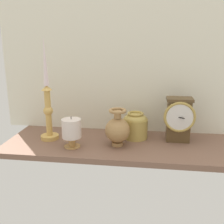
{
  "coord_description": "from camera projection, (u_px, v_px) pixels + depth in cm",
  "views": [
    {
      "loc": [
        12.0,
        -109.13,
        44.28
      ],
      "look_at": [
        -2.77,
        0.0,
        14.0
      ],
      "focal_mm": 42.47,
      "sensor_mm": 36.0,
      "label": 1
    }
  ],
  "objects": [
    {
      "name": "ground_plane",
      "position": [
        118.0,
        145.0,
        1.18
      ],
      "size": [
        100.0,
        36.0,
        2.4
      ],
      "primitive_type": "cube",
      "color": "brown"
    },
    {
      "name": "back_wall",
      "position": [
        123.0,
        65.0,
        1.27
      ],
      "size": [
        120.0,
        2.0,
        65.0
      ],
      "primitive_type": "cube",
      "color": "silver",
      "rests_on": "ground_plane"
    },
    {
      "name": "mantel_clock",
      "position": [
        179.0,
        119.0,
        1.17
      ],
      "size": [
        13.66,
        9.75,
        19.71
      ],
      "color": "brown",
      "rests_on": "ground_plane"
    },
    {
      "name": "candlestick_tall_left",
      "position": [
        48.0,
        105.0,
        1.18
      ],
      "size": [
        8.16,
        8.16,
        45.97
      ],
      "color": "tan",
      "rests_on": "ground_plane"
    },
    {
      "name": "brass_vase_bulbous",
      "position": [
        117.0,
        129.0,
        1.13
      ],
      "size": [
        10.64,
        10.64,
        16.2
      ],
      "color": "#A57B4A",
      "rests_on": "ground_plane"
    },
    {
      "name": "brass_vase_jar",
      "position": [
        135.0,
        125.0,
        1.22
      ],
      "size": [
        11.35,
        11.35,
        12.22
      ],
      "color": "#B19648",
      "rests_on": "ground_plane"
    },
    {
      "name": "pillar_candle_front",
      "position": [
        72.0,
        130.0,
        1.11
      ],
      "size": [
        8.13,
        8.13,
        13.47
      ],
      "color": "tan",
      "rests_on": "ground_plane"
    }
  ]
}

